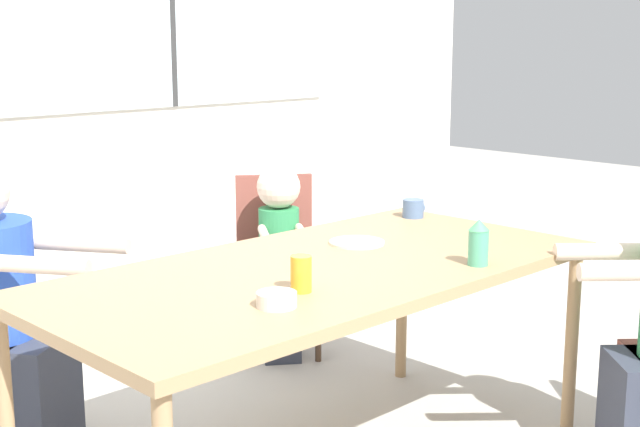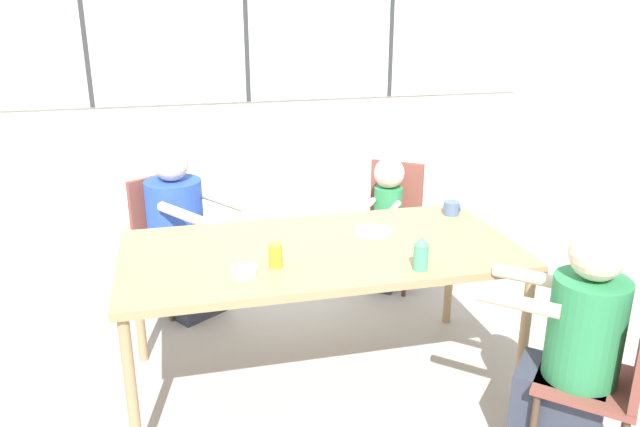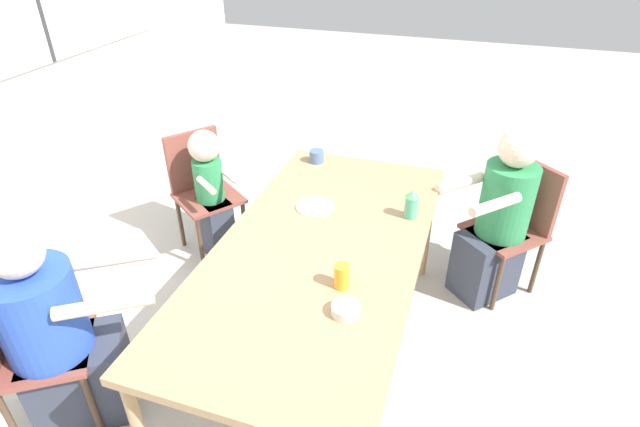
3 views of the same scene
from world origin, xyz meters
name	(u,v)px [view 3 (image 3 of 3)]	position (x,y,z in m)	size (l,w,h in m)	color
ground_plane	(320,358)	(0.00, 0.00, 0.00)	(16.00, 16.00, 0.00)	#B2ADA3
dining_table	(320,255)	(0.00, 0.00, 0.72)	(1.97, 0.95, 0.77)	tan
chair_for_woman_green_shirt	(517,217)	(1.02, -0.95, 0.51)	(0.57, 0.57, 0.86)	brown
chair_for_man_blue_shirt	(17,343)	(-0.77, 1.16, 0.51)	(0.55, 0.55, 0.86)	brown
chair_for_toddler	(201,182)	(0.81, 1.14, 0.51)	(0.56, 0.56, 0.86)	brown
person_woman_green_shirt	(498,224)	(0.90, -0.84, 0.51)	(0.61, 0.60, 1.12)	#333847
person_man_blue_shirt	(61,340)	(-0.68, 1.02, 0.48)	(0.65, 0.73, 1.09)	#333847
person_toddler	(212,195)	(0.72, 1.01, 0.47)	(0.36, 0.40, 0.94)	#333847
coffee_mug	(317,156)	(0.85, 0.30, 0.81)	(0.10, 0.09, 0.08)	slate
sippy_cup	(412,204)	(0.39, -0.37, 0.86)	(0.07, 0.07, 0.16)	#4CA57F
juice_glass	(342,276)	(-0.26, -0.18, 0.83)	(0.06, 0.06, 0.11)	gold
bowl_white_shallow	(346,310)	(-0.41, -0.24, 0.80)	(0.12, 0.12, 0.04)	silver
plate_tortillas	(315,207)	(0.32, 0.13, 0.78)	(0.21, 0.21, 0.01)	beige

